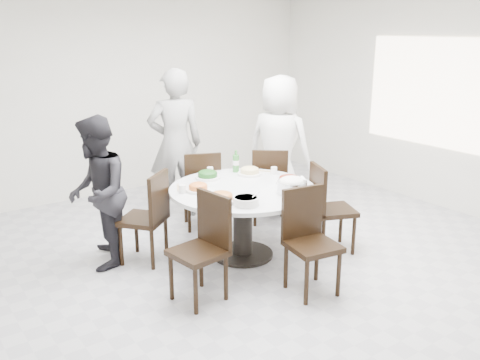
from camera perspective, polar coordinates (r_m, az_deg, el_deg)
floor at (r=5.40m, az=1.79°, el=-8.67°), size 6.00×6.00×0.01m
wall_back at (r=7.54m, az=-12.29°, el=9.38°), size 6.00×0.01×2.80m
wall_right at (r=7.17m, az=21.51°, el=8.26°), size 0.01×6.00×2.80m
window at (r=7.15m, az=21.51°, el=9.04°), size 0.04×2.20×1.40m
dining_table at (r=5.29m, az=0.32°, el=-4.74°), size 1.50×1.50×0.75m
chair_ne at (r=6.21m, az=3.32°, el=-0.52°), size 0.59×0.59×0.95m
chair_n at (r=6.06m, az=-4.41°, el=-0.98°), size 0.55×0.55×0.95m
chair_nw at (r=5.24m, az=-10.88°, el=-4.12°), size 0.59×0.59×0.95m
chair_sw at (r=4.43m, az=-4.76°, el=-7.85°), size 0.47×0.47×0.95m
chair_s at (r=4.59m, az=8.20°, el=-7.08°), size 0.48×0.48×0.95m
chair_se at (r=5.49m, az=10.46°, el=-3.13°), size 0.55×0.55×0.95m
diner_right at (r=6.45m, az=4.39°, el=3.88°), size 0.87×1.02×1.77m
diner_middle at (r=6.35m, az=-7.26°, el=4.01°), size 0.79×0.65×1.86m
diner_left at (r=5.16m, az=-15.74°, el=-1.42°), size 0.83×0.91×1.52m
dish_greens at (r=5.48m, az=-3.65°, el=0.49°), size 0.27×0.27×0.07m
dish_pale at (r=5.62m, az=1.09°, el=0.93°), size 0.26×0.26×0.07m
dish_orange at (r=5.06m, az=-4.72°, el=-0.94°), size 0.24×0.24×0.06m
dish_redbrown at (r=5.32m, az=5.53°, el=-0.07°), size 0.27×0.27×0.07m
dish_tofu at (r=4.76m, az=-2.11°, el=-2.01°), size 0.28×0.28×0.07m
rice_bowl at (r=5.01m, az=5.87°, el=-0.80°), size 0.29×0.29×0.13m
soup_bowl at (r=4.67m, az=0.67°, el=-2.36°), size 0.24×0.24×0.07m
beverage_bottle at (r=5.71m, az=-0.47°, el=2.14°), size 0.07×0.07×0.25m
tea_cups at (r=5.61m, az=-3.54°, el=0.95°), size 0.07×0.07×0.08m
chopsticks at (r=5.68m, az=-3.42°, el=0.78°), size 0.24×0.04×0.01m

